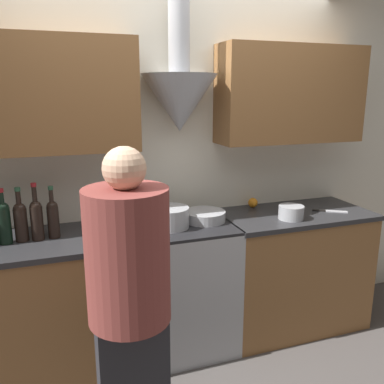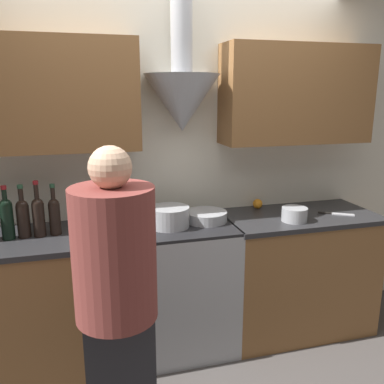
{
  "view_description": "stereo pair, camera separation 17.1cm",
  "coord_description": "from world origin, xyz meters",
  "px_view_note": "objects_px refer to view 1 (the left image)",
  "views": [
    {
      "loc": [
        -0.85,
        -2.21,
        1.82
      ],
      "look_at": [
        0.0,
        0.22,
        1.18
      ],
      "focal_mm": 38.0,
      "sensor_mm": 36.0,
      "label": 1
    },
    {
      "loc": [
        -0.69,
        -2.26,
        1.82
      ],
      "look_at": [
        0.0,
        0.22,
        1.18
      ],
      "focal_mm": 38.0,
      "sensor_mm": 36.0,
      "label": 2
    }
  ],
  "objects_px": {
    "stove_range": "(187,285)",
    "wine_bottle_5": "(37,218)",
    "stock_pot": "(169,217)",
    "orange_fruit": "(253,203)",
    "wine_bottle_3": "(4,221)",
    "person_foreground_left": "(130,308)",
    "wine_bottle_6": "(53,217)",
    "saucepan": "(291,212)",
    "wine_bottle_4": "(21,220)",
    "mixing_bowl": "(205,216)"
  },
  "relations": [
    {
      "from": "wine_bottle_3",
      "to": "wine_bottle_5",
      "type": "bearing_deg",
      "value": 0.54
    },
    {
      "from": "wine_bottle_3",
      "to": "stock_pot",
      "type": "height_order",
      "value": "wine_bottle_3"
    },
    {
      "from": "wine_bottle_3",
      "to": "person_foreground_left",
      "type": "relative_size",
      "value": 0.21
    },
    {
      "from": "saucepan",
      "to": "wine_bottle_5",
      "type": "bearing_deg",
      "value": 175.0
    },
    {
      "from": "wine_bottle_6",
      "to": "person_foreground_left",
      "type": "distance_m",
      "value": 0.98
    },
    {
      "from": "wine_bottle_4",
      "to": "saucepan",
      "type": "height_order",
      "value": "wine_bottle_4"
    },
    {
      "from": "mixing_bowl",
      "to": "stove_range",
      "type": "bearing_deg",
      "value": -171.55
    },
    {
      "from": "wine_bottle_4",
      "to": "orange_fruit",
      "type": "distance_m",
      "value": 1.7
    },
    {
      "from": "stove_range",
      "to": "person_foreground_left",
      "type": "height_order",
      "value": "person_foreground_left"
    },
    {
      "from": "wine_bottle_3",
      "to": "saucepan",
      "type": "distance_m",
      "value": 1.9
    },
    {
      "from": "wine_bottle_3",
      "to": "wine_bottle_4",
      "type": "relative_size",
      "value": 1.01
    },
    {
      "from": "stock_pot",
      "to": "saucepan",
      "type": "distance_m",
      "value": 0.88
    },
    {
      "from": "wine_bottle_5",
      "to": "saucepan",
      "type": "height_order",
      "value": "wine_bottle_5"
    },
    {
      "from": "wine_bottle_3",
      "to": "wine_bottle_5",
      "type": "relative_size",
      "value": 0.95
    },
    {
      "from": "stove_range",
      "to": "saucepan",
      "type": "distance_m",
      "value": 0.91
    },
    {
      "from": "wine_bottle_6",
      "to": "mixing_bowl",
      "type": "xyz_separation_m",
      "value": [
        1.01,
        0.0,
        -0.1
      ]
    },
    {
      "from": "wine_bottle_4",
      "to": "stock_pot",
      "type": "distance_m",
      "value": 0.93
    },
    {
      "from": "stove_range",
      "to": "wine_bottle_6",
      "type": "xyz_separation_m",
      "value": [
        -0.87,
        0.02,
        0.6
      ]
    },
    {
      "from": "mixing_bowl",
      "to": "orange_fruit",
      "type": "relative_size",
      "value": 3.92
    },
    {
      "from": "stock_pot",
      "to": "person_foreground_left",
      "type": "height_order",
      "value": "person_foreground_left"
    },
    {
      "from": "orange_fruit",
      "to": "wine_bottle_5",
      "type": "bearing_deg",
      "value": -172.41
    },
    {
      "from": "person_foreground_left",
      "to": "stock_pot",
      "type": "bearing_deg",
      "value": 63.38
    },
    {
      "from": "wine_bottle_4",
      "to": "wine_bottle_5",
      "type": "distance_m",
      "value": 0.09
    },
    {
      "from": "saucepan",
      "to": "person_foreground_left",
      "type": "height_order",
      "value": "person_foreground_left"
    },
    {
      "from": "wine_bottle_5",
      "to": "saucepan",
      "type": "relative_size",
      "value": 1.99
    },
    {
      "from": "orange_fruit",
      "to": "wine_bottle_3",
      "type": "bearing_deg",
      "value": -173.13
    },
    {
      "from": "mixing_bowl",
      "to": "orange_fruit",
      "type": "bearing_deg",
      "value": 22.33
    },
    {
      "from": "stove_range",
      "to": "stock_pot",
      "type": "relative_size",
      "value": 3.48
    },
    {
      "from": "wine_bottle_3",
      "to": "mixing_bowl",
      "type": "height_order",
      "value": "wine_bottle_3"
    },
    {
      "from": "wine_bottle_6",
      "to": "mixing_bowl",
      "type": "height_order",
      "value": "wine_bottle_6"
    },
    {
      "from": "wine_bottle_6",
      "to": "person_foreground_left",
      "type": "height_order",
      "value": "person_foreground_left"
    },
    {
      "from": "wine_bottle_5",
      "to": "stock_pot",
      "type": "relative_size",
      "value": 1.34
    },
    {
      "from": "wine_bottle_3",
      "to": "person_foreground_left",
      "type": "distance_m",
      "value": 1.09
    },
    {
      "from": "saucepan",
      "to": "wine_bottle_4",
      "type": "bearing_deg",
      "value": 174.94
    },
    {
      "from": "stove_range",
      "to": "orange_fruit",
      "type": "bearing_deg",
      "value": 19.45
    },
    {
      "from": "mixing_bowl",
      "to": "stock_pot",
      "type": "bearing_deg",
      "value": -170.02
    },
    {
      "from": "wine_bottle_6",
      "to": "saucepan",
      "type": "distance_m",
      "value": 1.62
    },
    {
      "from": "stove_range",
      "to": "wine_bottle_5",
      "type": "distance_m",
      "value": 1.14
    },
    {
      "from": "mixing_bowl",
      "to": "orange_fruit",
      "type": "xyz_separation_m",
      "value": [
        0.48,
        0.2,
        0.0
      ]
    },
    {
      "from": "stock_pot",
      "to": "mixing_bowl",
      "type": "relative_size",
      "value": 0.91
    },
    {
      "from": "mixing_bowl",
      "to": "person_foreground_left",
      "type": "relative_size",
      "value": 0.18
    },
    {
      "from": "stock_pot",
      "to": "wine_bottle_5",
      "type": "bearing_deg",
      "value": 177.55
    },
    {
      "from": "wine_bottle_5",
      "to": "mixing_bowl",
      "type": "distance_m",
      "value": 1.11
    },
    {
      "from": "orange_fruit",
      "to": "wine_bottle_6",
      "type": "bearing_deg",
      "value": -172.39
    },
    {
      "from": "wine_bottle_4",
      "to": "mixing_bowl",
      "type": "height_order",
      "value": "wine_bottle_4"
    },
    {
      "from": "stove_range",
      "to": "mixing_bowl",
      "type": "height_order",
      "value": "mixing_bowl"
    },
    {
      "from": "stove_range",
      "to": "mixing_bowl",
      "type": "bearing_deg",
      "value": 8.45
    },
    {
      "from": "stove_range",
      "to": "wine_bottle_5",
      "type": "xyz_separation_m",
      "value": [
        -0.97,
        0.01,
        0.6
      ]
    },
    {
      "from": "stove_range",
      "to": "person_foreground_left",
      "type": "distance_m",
      "value": 1.14
    },
    {
      "from": "stove_range",
      "to": "wine_bottle_5",
      "type": "relative_size",
      "value": 2.6
    }
  ]
}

